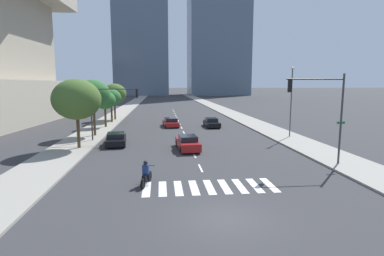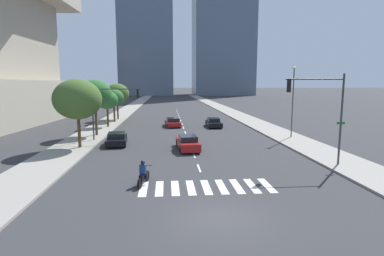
# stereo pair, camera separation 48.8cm
# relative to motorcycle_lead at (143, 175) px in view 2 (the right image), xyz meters

# --- Properties ---
(ground_plane) EXTENTS (800.00, 800.00, 0.00)m
(ground_plane) POSITION_rel_motorcycle_lead_xyz_m (3.65, -4.97, -0.58)
(ground_plane) COLOR #333335
(sidewalk_east) EXTENTS (4.00, 260.00, 0.15)m
(sidewalk_east) POSITION_rel_motorcycle_lead_xyz_m (14.65, 25.03, -0.51)
(sidewalk_east) COLOR gray
(sidewalk_east) RESTS_ON ground
(sidewalk_west) EXTENTS (4.00, 260.00, 0.15)m
(sidewalk_west) POSITION_rel_motorcycle_lead_xyz_m (-7.35, 25.03, -0.51)
(sidewalk_west) COLOR gray
(sidewalk_west) RESTS_ON ground
(crosswalk_near) EXTENTS (7.65, 2.56, 0.01)m
(crosswalk_near) POSITION_rel_motorcycle_lead_xyz_m (3.65, -0.78, -0.58)
(crosswalk_near) COLOR silver
(crosswalk_near) RESTS_ON ground
(lane_divider_center) EXTENTS (0.14, 50.00, 0.01)m
(lane_divider_center) POSITION_rel_motorcycle_lead_xyz_m (3.65, 27.22, -0.58)
(lane_divider_center) COLOR silver
(lane_divider_center) RESTS_ON ground
(motorcycle_lead) EXTENTS (0.79, 2.06, 1.49)m
(motorcycle_lead) POSITION_rel_motorcycle_lead_xyz_m (0.00, 0.00, 0.00)
(motorcycle_lead) COLOR black
(motorcycle_lead) RESTS_ON ground
(sedan_red_0) EXTENTS (2.03, 4.58, 1.31)m
(sedan_red_0) POSITION_rel_motorcycle_lead_xyz_m (3.28, 9.46, 0.02)
(sedan_red_0) COLOR maroon
(sedan_red_0) RESTS_ON ground
(sedan_red_1) EXTENTS (2.28, 4.57, 1.22)m
(sedan_red_1) POSITION_rel_motorcycle_lead_xyz_m (2.24, 24.59, -0.02)
(sedan_red_1) COLOR maroon
(sedan_red_1) RESTS_ON ground
(sedan_black_2) EXTENTS (1.82, 4.55, 1.20)m
(sedan_black_2) POSITION_rel_motorcycle_lead_xyz_m (7.86, 23.77, -0.03)
(sedan_black_2) COLOR black
(sedan_black_2) RESTS_ON ground
(sedan_black_3) EXTENTS (2.23, 4.65, 1.20)m
(sedan_black_3) POSITION_rel_motorcycle_lead_xyz_m (-3.50, 12.36, -0.03)
(sedan_black_3) COLOR black
(sedan_black_3) RESTS_ON ground
(traffic_signal_near) EXTENTS (4.48, 0.28, 6.48)m
(traffic_signal_near) POSITION_rel_motorcycle_lead_xyz_m (12.28, 2.92, 3.97)
(traffic_signal_near) COLOR #333335
(traffic_signal_near) RESTS_ON sidewalk_east
(traffic_signal_far) EXTENTS (5.17, 0.28, 5.63)m
(traffic_signal_far) POSITION_rel_motorcycle_lead_xyz_m (-4.28, 14.27, 3.47)
(traffic_signal_far) COLOR #333335
(traffic_signal_far) RESTS_ON sidewalk_west
(street_lamp_east) EXTENTS (0.50, 0.24, 7.53)m
(street_lamp_east) POSITION_rel_motorcycle_lead_xyz_m (14.95, 14.24, 3.93)
(street_lamp_east) COLOR #3F3F42
(street_lamp_east) RESTS_ON sidewalk_east
(street_tree_nearest) EXTENTS (4.26, 4.26, 6.20)m
(street_tree_nearest) POSITION_rel_motorcycle_lead_xyz_m (-6.55, 10.54, 3.94)
(street_tree_nearest) COLOR #4C3823
(street_tree_nearest) RESTS_ON sidewalk_west
(street_tree_second) EXTENTS (3.72, 3.72, 6.21)m
(street_tree_second) POSITION_rel_motorcycle_lead_xyz_m (-6.55, 17.33, 4.17)
(street_tree_second) COLOR #4C3823
(street_tree_second) RESTS_ON sidewalk_west
(street_tree_third) EXTENTS (2.88, 2.88, 4.81)m
(street_tree_third) POSITION_rel_motorcycle_lead_xyz_m (-6.55, 24.20, 3.13)
(street_tree_third) COLOR #4C3823
(street_tree_third) RESTS_ON sidewalk_west
(street_tree_fourth) EXTENTS (2.98, 2.98, 4.96)m
(street_tree_fourth) POSITION_rel_motorcycle_lead_xyz_m (-6.55, 29.49, 3.24)
(street_tree_fourth) COLOR #4C3823
(street_tree_fourth) RESTS_ON sidewalk_west
(street_tree_fifth) EXTENTS (3.82, 3.82, 5.78)m
(street_tree_fifth) POSITION_rel_motorcycle_lead_xyz_m (-6.55, 32.83, 3.71)
(street_tree_fifth) COLOR #4C3823
(street_tree_fifth) RESTS_ON sidewalk_west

